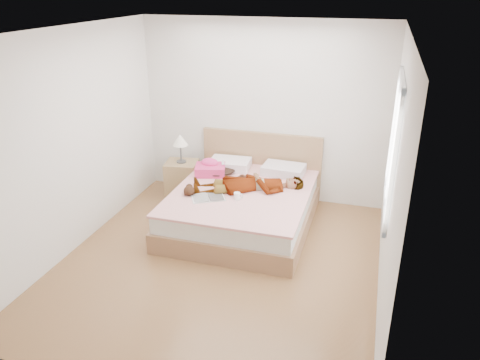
{
  "coord_description": "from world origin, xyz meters",
  "views": [
    {
      "loc": [
        1.58,
        -4.41,
        3.04
      ],
      "look_at": [
        0.0,
        0.85,
        0.7
      ],
      "focal_mm": 35.0,
      "sensor_mm": 36.0,
      "label": 1
    }
  ],
  "objects": [
    {
      "name": "ground",
      "position": [
        0.0,
        0.0,
        0.0
      ],
      "size": [
        4.0,
        4.0,
        0.0
      ],
      "primitive_type": "plane",
      "color": "#55341A",
      "rests_on": "ground"
    },
    {
      "name": "room_shell",
      "position": [
        1.77,
        0.3,
        1.5
      ],
      "size": [
        4.0,
        4.0,
        4.0
      ],
      "color": "white",
      "rests_on": "ground"
    },
    {
      "name": "woman",
      "position": [
        0.07,
        1.05,
        0.61
      ],
      "size": [
        1.59,
        1.06,
        0.2
      ],
      "primitive_type": "imported",
      "rotation": [
        0.0,
        0.0,
        -1.2
      ],
      "color": "white",
      "rests_on": "bed"
    },
    {
      "name": "hair",
      "position": [
        -0.5,
        1.5,
        0.55
      ],
      "size": [
        0.57,
        0.66,
        0.09
      ],
      "primitive_type": "ellipsoid",
      "rotation": [
        0.0,
        0.0,
        -0.15
      ],
      "color": "black",
      "rests_on": "bed"
    },
    {
      "name": "bed",
      "position": [
        0.0,
        1.04,
        0.28
      ],
      "size": [
        1.8,
        2.08,
        1.0
      ],
      "color": "brown",
      "rests_on": "ground"
    },
    {
      "name": "coffee_mug",
      "position": [
        0.02,
        0.67,
        0.56
      ],
      "size": [
        0.12,
        0.1,
        0.09
      ],
      "color": "white",
      "rests_on": "bed"
    },
    {
      "name": "towel",
      "position": [
        -0.6,
        1.37,
        0.6
      ],
      "size": [
        0.49,
        0.43,
        0.22
      ],
      "color": "#F24174",
      "rests_on": "bed"
    },
    {
      "name": "phone",
      "position": [
        -0.43,
        1.45,
        0.67
      ],
      "size": [
        0.07,
        0.09,
        0.05
      ],
      "primitive_type": "cube",
      "rotation": [
        0.44,
        0.0,
        0.37
      ],
      "color": "silver",
      "rests_on": "bed"
    },
    {
      "name": "nightstand",
      "position": [
        -1.12,
        1.55,
        0.33
      ],
      "size": [
        0.52,
        0.48,
        0.99
      ],
      "color": "olive",
      "rests_on": "ground"
    },
    {
      "name": "plush_toy",
      "position": [
        -0.62,
        0.64,
        0.57
      ],
      "size": [
        0.19,
        0.24,
        0.12
      ],
      "color": "black",
      "rests_on": "bed"
    },
    {
      "name": "magazine",
      "position": [
        -0.35,
        0.6,
        0.52
      ],
      "size": [
        0.5,
        0.44,
        0.02
      ],
      "color": "white",
      "rests_on": "bed"
    }
  ]
}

